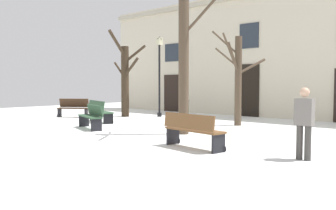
{
  "coord_description": "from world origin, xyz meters",
  "views": [
    {
      "loc": [
        9.4,
        -8.97,
        1.65
      ],
      "look_at": [
        0.0,
        1.47,
        0.83
      ],
      "focal_mm": 38.32,
      "sensor_mm": 36.0,
      "label": 1
    }
  ],
  "objects": [
    {
      "name": "tree_near_facade",
      "position": [
        -4.39,
        3.09,
        2.01
      ],
      "size": [
        1.84,
        1.84,
        4.25
      ],
      "color": "#382B1E",
      "rests_on": "ground"
    },
    {
      "name": "litter_bin",
      "position": [
        -1.55,
        4.44,
        0.44
      ],
      "size": [
        0.41,
        0.41,
        0.88
      ],
      "color": "#2D3D2D",
      "rests_on": "ground"
    },
    {
      "name": "tree_right_of_center",
      "position": [
        1.9,
        0.13,
        2.91
      ],
      "size": [
        1.56,
        2.5,
        5.97
      ],
      "color": "#4C3D2D",
      "rests_on": "ground"
    },
    {
      "name": "person_strolling",
      "position": [
        6.43,
        -1.26,
        0.87
      ],
      "size": [
        0.39,
        0.23,
        1.58
      ],
      "rotation": [
        0.0,
        0.0,
        3.17
      ],
      "color": "#403D3A",
      "rests_on": "ground"
    },
    {
      "name": "building_facade",
      "position": [
        -0.0,
        7.56,
        3.24
      ],
      "size": [
        19.4,
        0.6,
        6.37
      ],
      "color": "beige",
      "rests_on": "ground"
    },
    {
      "name": "streetlamp",
      "position": [
        -3.06,
        4.23,
        2.47
      ],
      "size": [
        0.3,
        0.3,
        4.05
      ],
      "color": "black",
      "rests_on": "ground"
    },
    {
      "name": "bench_back_to_back_left",
      "position": [
        -3.19,
        0.56,
        0.48
      ],
      "size": [
        1.97,
        1.05,
        0.95
      ],
      "rotation": [
        0.0,
        0.0,
        2.83
      ],
      "color": "#2D4C33",
      "rests_on": "ground"
    },
    {
      "name": "bench_near_center_tree",
      "position": [
        -6.13,
        1.17,
        0.47
      ],
      "size": [
        1.5,
        1.24,
        0.93
      ],
      "rotation": [
        0.0,
        0.0,
        0.61
      ],
      "color": "#3D2819",
      "rests_on": "ground"
    },
    {
      "name": "bench_back_to_back_right",
      "position": [
        3.77,
        -1.78,
        0.47
      ],
      "size": [
        1.85,
        0.73,
        0.91
      ],
      "rotation": [
        0.0,
        0.0,
        3.01
      ],
      "color": "brown",
      "rests_on": "ground"
    },
    {
      "name": "bench_facing_shops",
      "position": [
        -1.55,
        -1.06,
        0.47
      ],
      "size": [
        1.79,
        1.01,
        0.89
      ],
      "rotation": [
        0.0,
        0.0,
        5.94
      ],
      "color": "#2D4C33",
      "rests_on": "ground"
    },
    {
      "name": "tree_left_of_center",
      "position": [
        1.92,
        3.49,
        1.91
      ],
      "size": [
        1.48,
        2.24,
        3.77
      ],
      "color": "#4C3D2D",
      "rests_on": "ground"
    },
    {
      "name": "ground_plane",
      "position": [
        0.0,
        0.0,
        0.0
      ],
      "size": [
        31.05,
        31.05,
        0.0
      ],
      "primitive_type": "plane",
      "color": "white"
    }
  ]
}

